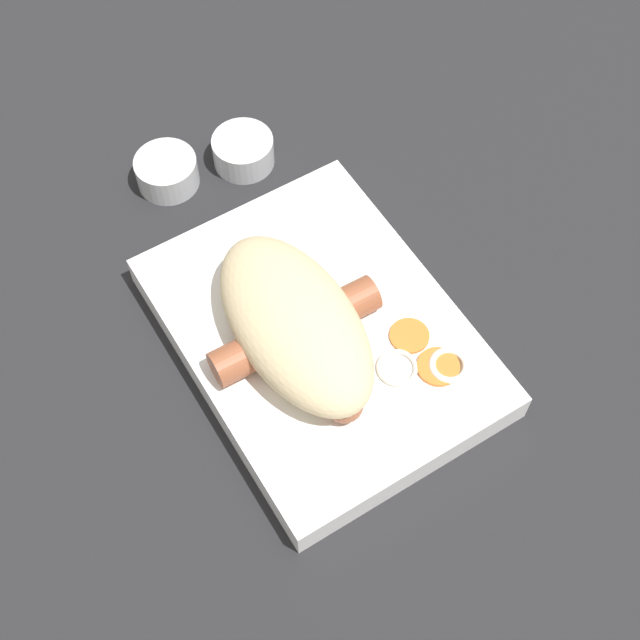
# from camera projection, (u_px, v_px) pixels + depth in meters

# --- Properties ---
(ground_plane) EXTENTS (3.00, 3.00, 0.00)m
(ground_plane) POSITION_uv_depth(u_px,v_px,m) (320.00, 346.00, 0.69)
(ground_plane) COLOR #232326
(food_tray) EXTENTS (0.26, 0.20, 0.03)m
(food_tray) POSITION_uv_depth(u_px,v_px,m) (320.00, 336.00, 0.68)
(food_tray) COLOR white
(food_tray) RESTS_ON ground_plane
(bread_roll) EXTENTS (0.17, 0.09, 0.05)m
(bread_roll) POSITION_uv_depth(u_px,v_px,m) (294.00, 322.00, 0.64)
(bread_roll) COLOR beige
(bread_roll) RESTS_ON food_tray
(sausage) EXTENTS (0.16, 0.13, 0.03)m
(sausage) POSITION_uv_depth(u_px,v_px,m) (297.00, 332.00, 0.65)
(sausage) COLOR #9E5638
(sausage) RESTS_ON food_tray
(pickled_veggies) EXTENTS (0.07, 0.06, 0.01)m
(pickled_veggies) POSITION_uv_depth(u_px,v_px,m) (427.00, 361.00, 0.65)
(pickled_veggies) COLOR orange
(pickled_veggies) RESTS_ON food_tray
(condiment_cup_near) EXTENTS (0.05, 0.05, 0.03)m
(condiment_cup_near) POSITION_uv_depth(u_px,v_px,m) (243.00, 152.00, 0.78)
(condiment_cup_near) COLOR silver
(condiment_cup_near) RESTS_ON ground_plane
(condiment_cup_far) EXTENTS (0.05, 0.05, 0.03)m
(condiment_cup_far) POSITION_uv_depth(u_px,v_px,m) (167.00, 173.00, 0.77)
(condiment_cup_far) COLOR silver
(condiment_cup_far) RESTS_ON ground_plane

